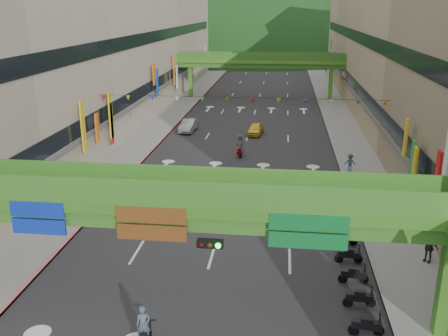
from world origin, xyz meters
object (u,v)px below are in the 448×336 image
object	(u,v)px
overpass_near	(211,222)
scooter_rider_near	(144,330)
car_yellow	(255,129)
car_silver	(189,125)
scooter_rider_mid	(237,194)

from	to	relation	value
overpass_near	scooter_rider_near	distance (m)	5.32
car_yellow	scooter_rider_near	bearing A→B (deg)	-87.95
scooter_rider_near	overpass_near	bearing A→B (deg)	34.96
car_silver	car_yellow	bearing A→B (deg)	-1.45
overpass_near	scooter_rider_near	xyz separation A→B (m)	(-2.61, -1.82, -4.26)
overpass_near	scooter_rider_near	bearing A→B (deg)	-145.04
scooter_rider_mid	overpass_near	bearing A→B (deg)	-89.33
scooter_rider_near	car_yellow	size ratio (longest dim) A/B	0.54
overpass_near	car_silver	xyz separation A→B (m)	(-7.93, 36.66, -4.51)
car_silver	scooter_rider_mid	bearing A→B (deg)	-67.45
overpass_near	scooter_rider_mid	size ratio (longest dim) A/B	14.10
car_yellow	scooter_rider_mid	bearing A→B (deg)	-84.29
scooter_rider_near	car_yellow	xyz separation A→B (m)	(2.47, 37.83, -0.30)
car_silver	car_yellow	world-z (taller)	car_silver
scooter_rider_mid	car_silver	size ratio (longest dim) A/B	0.47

